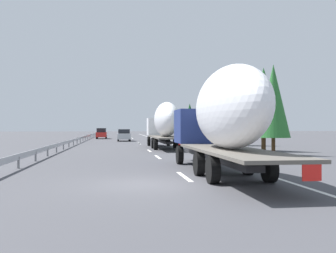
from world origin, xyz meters
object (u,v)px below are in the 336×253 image
object	(u,v)px
truck_trailing	(222,115)
car_red_compact	(102,133)
truck_lead	(165,123)
car_silver_hatch	(124,135)
road_sign	(164,127)

from	to	relation	value
truck_trailing	car_red_compact	size ratio (longest dim) A/B	3.09
truck_lead	truck_trailing	bearing A→B (deg)	180.00
truck_lead	truck_trailing	distance (m)	20.66
car_red_compact	car_silver_hatch	distance (m)	12.58
truck_lead	road_sign	size ratio (longest dim) A/B	4.56
truck_trailing	car_red_compact	world-z (taller)	truck_trailing
truck_lead	truck_trailing	xyz separation A→B (m)	(-20.66, 0.00, 0.10)
truck_lead	car_red_compact	xyz separation A→B (m)	(32.19, 7.40, -1.57)
road_sign	truck_trailing	bearing A→B (deg)	176.13
truck_trailing	car_red_compact	xyz separation A→B (m)	(52.84, 7.40, -1.67)
car_red_compact	road_sign	distance (m)	12.67
car_silver_hatch	road_sign	size ratio (longest dim) A/B	1.49
truck_lead	road_sign	world-z (taller)	truck_lead
truck_trailing	road_sign	xyz separation A→B (m)	(45.86, -3.10, -0.46)
truck_trailing	car_silver_hatch	xyz separation A→B (m)	(40.84, 3.63, -1.71)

